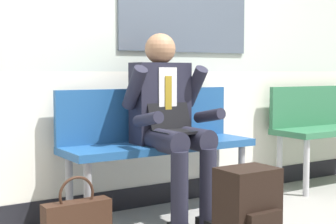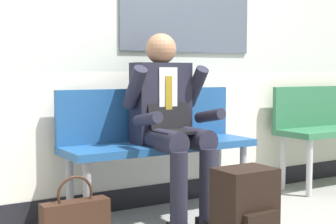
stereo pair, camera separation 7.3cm
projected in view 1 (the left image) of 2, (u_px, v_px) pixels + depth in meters
station_wall at (120, 27)px, 3.61m from camera, size 6.94×0.17×2.69m
bench_with_person at (155, 137)px, 3.51m from camera, size 1.38×0.42×0.89m
bench_empty at (326, 124)px, 4.47m from camera, size 1.12×0.42×0.88m
person_seated at (170, 120)px, 3.33m from camera, size 0.57×0.70×1.27m
backpack at (248, 217)px, 2.61m from camera, size 0.30×0.26×0.51m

